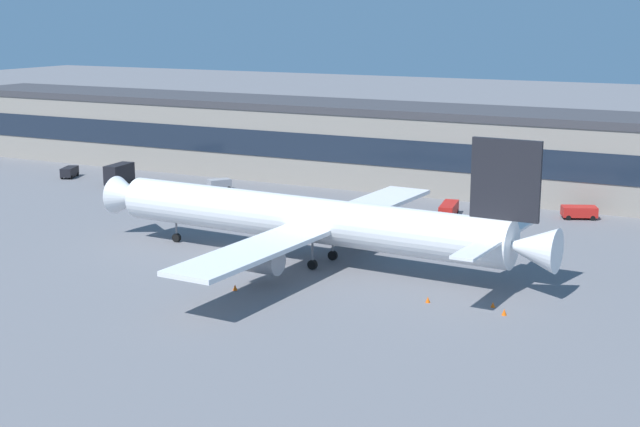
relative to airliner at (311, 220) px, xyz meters
name	(u,v)px	position (x,y,z in m)	size (l,w,h in m)	color
ground_plane	(230,249)	(-11.71, 0.83, -5.13)	(600.00, 600.00, 0.00)	slate
terminal_building	(389,145)	(-11.71, 50.38, 1.61)	(180.84, 16.49, 13.43)	gray
airliner	(311,220)	(0.00, 0.00, 0.00)	(58.65, 50.33, 16.09)	white
follow_me_car	(69,172)	(-64.35, 30.37, -4.04)	(3.42, 4.79, 1.85)	black
pushback_tractor	(579,211)	(22.61, 38.17, -4.08)	(5.43, 4.27, 1.75)	red
belt_loader	(449,209)	(5.89, 30.94, -3.98)	(3.16, 6.66, 1.95)	red
stair_truck	(120,173)	(-51.93, 28.99, -3.15)	(3.09, 6.24, 3.55)	black
baggage_tug	(219,184)	(-34.31, 32.58, -4.04)	(3.73, 4.09, 1.85)	gray
traffic_cone_0	(504,312)	(25.47, -8.31, -4.81)	(0.51, 0.51, 0.64)	#F2590C
traffic_cone_1	(428,300)	(17.49, -7.93, -4.82)	(0.49, 0.49, 0.62)	#F2590C
traffic_cone_2	(493,305)	(23.77, -6.44, -4.84)	(0.45, 0.45, 0.57)	#F2590C
traffic_cone_3	(235,287)	(-1.99, -13.33, -4.81)	(0.51, 0.51, 0.64)	#F2590C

